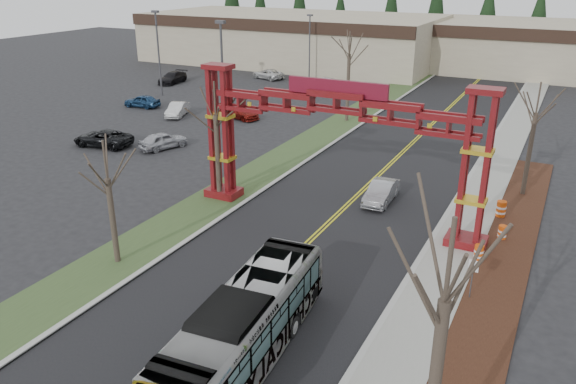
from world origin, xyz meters
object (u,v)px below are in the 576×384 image
Objects in this scene: parked_car_mid_a at (239,112)px; barrel_north at (501,210)px; parked_car_far_a at (329,83)px; parked_car_near_c at (103,138)px; parked_car_far_b at (268,74)px; bare_tree_median_mid at (216,116)px; transit_bus at (245,327)px; parked_car_mid_b at (142,101)px; retail_building_east at (567,49)px; light_pole_far at (310,42)px; retail_building_west at (292,38)px; bare_tree_median_far at (349,55)px; bare_tree_median_near at (107,179)px; bare_tree_right_near at (445,303)px; bare_tree_right_far at (536,114)px; parked_car_near_b at (177,110)px; barrel_mid at (502,233)px; light_pole_mid at (158,47)px; parked_car_near_a at (163,140)px; light_pole_near at (222,69)px; gateway_arch at (336,125)px; barrel_south at (479,253)px; silver_sedan at (381,192)px; parked_car_far_c at (172,78)px; street_sign at (473,272)px.

parked_car_mid_a is 30.62m from barrel_north.
parked_car_far_a is 3.73× the size of barrel_north.
barrel_north is (32.83, -0.01, -0.17)m from parked_car_near_c.
bare_tree_median_mid reaches higher than parked_car_far_b.
parked_car_mid_b is at bearing 130.90° from transit_bus.
retail_building_east is 4.41× the size of light_pole_far.
retail_building_west is 38.49m from bare_tree_median_far.
bare_tree_median_near is 0.73× the size of bare_tree_right_near.
bare_tree_right_far is at bearing 73.73° from parked_car_mid_b.
barrel_mid is (34.11, -14.62, -0.25)m from parked_car_near_b.
light_pole_mid is 10.94× the size of barrel_mid.
light_pole_far is at bearing 127.82° from barrel_mid.
parked_car_near_a is 0.42× the size of light_pole_near.
gateway_arch is 29.88m from parked_car_near_b.
transit_bus is 10.07m from bare_tree_right_near.
bare_tree_median_near reaches higher than barrel_south.
bare_tree_median_mid is (-9.76, -4.54, 5.05)m from silver_sedan.
light_pole_far reaches higher than retail_building_west.
light_pole_far reaches higher than parked_car_far_c.
barrel_mid is (28.26, -5.01, -0.27)m from parked_car_near_a.
street_sign is (27.47, -23.92, 0.80)m from parked_car_mid_a.
barrel_south is at bearing -90.98° from retail_building_east.
gateway_arch is 11.58m from street_sign.
light_pole_mid is at bearing -4.77° from parked_car_far_b.
bare_tree_median_mid reaches higher than parked_car_mid_a.
light_pole_mid is at bearing 147.35° from light_pole_near.
parked_car_mid_a is 12.48m from bare_tree_median_far.
light_pole_near is 1.17× the size of light_pole_far.
retail_building_east is 7.31× the size of parked_car_near_c.
parked_car_far_b is at bearing 122.81° from bare_tree_right_near.
parked_car_far_b is at bearing 74.13° from parked_car_near_b.
parked_car_near_c is at bearing 168.23° from gateway_arch.
parked_car_mid_a is at bearing -39.68° from parked_car_far_c.
barrel_north is at bearing 147.81° from parked_car_far_a.
light_pole_near reaches higher than parked_car_far_a.
parked_car_mid_a is (-20.40, 32.47, -0.85)m from transit_bus.
parked_car_near_b reaches higher than parked_car_far_a.
gateway_arch is 4.43× the size of parked_car_mid_b.
bare_tree_median_far is (-10.14, 36.43, 5.04)m from transit_bus.
bare_tree_median_mid is at bearing 122.30° from transit_bus.
barrel_south is at bearing -112.26° from parked_car_mid_a.
retail_building_west is 8.85× the size of parked_car_near_c.
bare_tree_right_near is (26.13, -54.11, 6.22)m from parked_car_far_a.
parked_car_near_c is 0.51× the size of light_pole_near.
parked_car_far_c is 0.65× the size of bare_tree_right_far.
light_pole_far is (11.43, 17.56, -0.71)m from light_pole_mid.
bare_tree_median_mid is 34.37m from light_pole_mid.
parked_car_far_a is 43.60m from barrel_mid.
parked_car_mid_b is 23.61m from bare_tree_median_far.
bare_tree_median_near is 26.73m from bare_tree_right_far.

